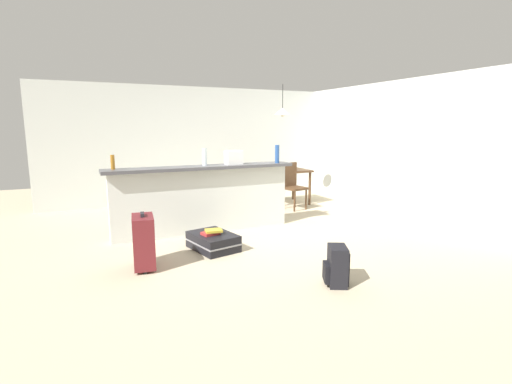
{
  "coord_description": "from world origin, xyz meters",
  "views": [
    {
      "loc": [
        -2.48,
        -5.23,
        1.66
      ],
      "look_at": [
        0.06,
        0.16,
        0.63
      ],
      "focal_mm": 26.79,
      "sensor_mm": 36.0,
      "label": 1
    }
  ],
  "objects_px": {
    "book_stack": "(212,232)",
    "suitcase_flat_black": "(213,241)",
    "bottle_amber": "(113,162)",
    "dining_table": "(282,174)",
    "grocery_bag": "(234,157)",
    "suitcase_upright_maroon": "(144,241)",
    "dining_chair_near_partition": "(292,183)",
    "backpack_black": "(337,266)",
    "bottle_clear": "(205,157)",
    "bottle_blue": "(277,154)",
    "pendant_lamp": "(283,111)"
  },
  "relations": [
    {
      "from": "book_stack",
      "to": "suitcase_flat_black",
      "type": "bearing_deg",
      "value": 58.68
    },
    {
      "from": "bottle_amber",
      "to": "dining_table",
      "type": "xyz_separation_m",
      "value": [
        3.49,
        1.36,
        -0.51
      ]
    },
    {
      "from": "grocery_bag",
      "to": "suitcase_upright_maroon",
      "type": "height_order",
      "value": "grocery_bag"
    },
    {
      "from": "dining_chair_near_partition",
      "to": "backpack_black",
      "type": "distance_m",
      "value": 3.81
    },
    {
      "from": "grocery_bag",
      "to": "dining_table",
      "type": "height_order",
      "value": "grocery_bag"
    },
    {
      "from": "bottle_amber",
      "to": "dining_chair_near_partition",
      "type": "height_order",
      "value": "bottle_amber"
    },
    {
      "from": "bottle_clear",
      "to": "book_stack",
      "type": "bearing_deg",
      "value": -103.28
    },
    {
      "from": "dining_chair_near_partition",
      "to": "dining_table",
      "type": "bearing_deg",
      "value": 85.34
    },
    {
      "from": "dining_table",
      "to": "suitcase_flat_black",
      "type": "distance_m",
      "value": 3.33
    },
    {
      "from": "dining_table",
      "to": "book_stack",
      "type": "relative_size",
      "value": 3.82
    },
    {
      "from": "bottle_clear",
      "to": "suitcase_upright_maroon",
      "type": "xyz_separation_m",
      "value": [
        -1.16,
        -1.25,
        -0.86
      ]
    },
    {
      "from": "backpack_black",
      "to": "bottle_amber",
      "type": "bearing_deg",
      "value": 126.43
    },
    {
      "from": "dining_table",
      "to": "suitcase_flat_black",
      "type": "xyz_separation_m",
      "value": [
        -2.35,
        -2.3,
        -0.54
      ]
    },
    {
      "from": "bottle_blue",
      "to": "suitcase_upright_maroon",
      "type": "xyz_separation_m",
      "value": [
        -2.37,
        -1.12,
        -0.87
      ]
    },
    {
      "from": "bottle_amber",
      "to": "suitcase_flat_black",
      "type": "relative_size",
      "value": 0.23
    },
    {
      "from": "bottle_amber",
      "to": "backpack_black",
      "type": "bearing_deg",
      "value": -53.57
    },
    {
      "from": "dining_chair_near_partition",
      "to": "pendant_lamp",
      "type": "distance_m",
      "value": 1.52
    },
    {
      "from": "bottle_clear",
      "to": "bottle_blue",
      "type": "bearing_deg",
      "value": -6.46
    },
    {
      "from": "bottle_blue",
      "to": "dining_table",
      "type": "height_order",
      "value": "bottle_blue"
    },
    {
      "from": "dining_table",
      "to": "grocery_bag",
      "type": "bearing_deg",
      "value": -139.78
    },
    {
      "from": "suitcase_flat_black",
      "to": "suitcase_upright_maroon",
      "type": "distance_m",
      "value": 1.04
    },
    {
      "from": "dining_table",
      "to": "dining_chair_near_partition",
      "type": "xyz_separation_m",
      "value": [
        -0.04,
        -0.5,
        -0.13
      ]
    },
    {
      "from": "grocery_bag",
      "to": "dining_chair_near_partition",
      "type": "xyz_separation_m",
      "value": [
        1.63,
        0.91,
        -0.65
      ]
    },
    {
      "from": "book_stack",
      "to": "pendant_lamp",
      "type": "bearing_deg",
      "value": 44.51
    },
    {
      "from": "bottle_clear",
      "to": "suitcase_flat_black",
      "type": "relative_size",
      "value": 0.31
    },
    {
      "from": "suitcase_flat_black",
      "to": "bottle_amber",
      "type": "bearing_deg",
      "value": 140.49
    },
    {
      "from": "dining_table",
      "to": "dining_chair_near_partition",
      "type": "distance_m",
      "value": 0.52
    },
    {
      "from": "grocery_bag",
      "to": "dining_chair_near_partition",
      "type": "bearing_deg",
      "value": 29.18
    },
    {
      "from": "bottle_clear",
      "to": "suitcase_flat_black",
      "type": "height_order",
      "value": "bottle_clear"
    },
    {
      "from": "pendant_lamp",
      "to": "suitcase_upright_maroon",
      "type": "bearing_deg",
      "value": -141.68
    },
    {
      "from": "suitcase_upright_maroon",
      "to": "grocery_bag",
      "type": "bearing_deg",
      "value": 36.68
    },
    {
      "from": "bottle_clear",
      "to": "grocery_bag",
      "type": "xyz_separation_m",
      "value": [
        0.47,
        -0.04,
        -0.02
      ]
    },
    {
      "from": "suitcase_upright_maroon",
      "to": "suitcase_flat_black",
      "type": "bearing_deg",
      "value": 18.8
    },
    {
      "from": "bottle_clear",
      "to": "grocery_bag",
      "type": "bearing_deg",
      "value": -4.45
    },
    {
      "from": "bottle_amber",
      "to": "grocery_bag",
      "type": "height_order",
      "value": "grocery_bag"
    },
    {
      "from": "bottle_blue",
      "to": "backpack_black",
      "type": "bearing_deg",
      "value": -103.96
    },
    {
      "from": "bottle_amber",
      "to": "backpack_black",
      "type": "height_order",
      "value": "bottle_amber"
    },
    {
      "from": "pendant_lamp",
      "to": "suitcase_flat_black",
      "type": "height_order",
      "value": "pendant_lamp"
    },
    {
      "from": "suitcase_flat_black",
      "to": "backpack_black",
      "type": "bearing_deg",
      "value": -64.71
    },
    {
      "from": "bottle_amber",
      "to": "bottle_blue",
      "type": "bearing_deg",
      "value": -3.36
    },
    {
      "from": "bottle_blue",
      "to": "dining_chair_near_partition",
      "type": "distance_m",
      "value": 1.52
    },
    {
      "from": "bottle_amber",
      "to": "dining_chair_near_partition",
      "type": "distance_m",
      "value": 3.61
    },
    {
      "from": "grocery_bag",
      "to": "suitcase_flat_black",
      "type": "xyz_separation_m",
      "value": [
        -0.68,
        -0.89,
        -1.05
      ]
    },
    {
      "from": "dining_chair_near_partition",
      "to": "suitcase_upright_maroon",
      "type": "height_order",
      "value": "dining_chair_near_partition"
    },
    {
      "from": "pendant_lamp",
      "to": "backpack_black",
      "type": "bearing_deg",
      "value": -111.2
    },
    {
      "from": "bottle_blue",
      "to": "suitcase_flat_black",
      "type": "distance_m",
      "value": 1.95
    },
    {
      "from": "grocery_bag",
      "to": "bottle_amber",
      "type": "bearing_deg",
      "value": 178.42
    },
    {
      "from": "dining_chair_near_partition",
      "to": "book_stack",
      "type": "xyz_separation_m",
      "value": [
        -2.33,
        -1.84,
        -0.26
      ]
    },
    {
      "from": "dining_chair_near_partition",
      "to": "bottle_amber",
      "type": "bearing_deg",
      "value": -165.98
    },
    {
      "from": "dining_table",
      "to": "pendant_lamp",
      "type": "xyz_separation_m",
      "value": [
        -0.02,
        -0.04,
        1.31
      ]
    }
  ]
}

